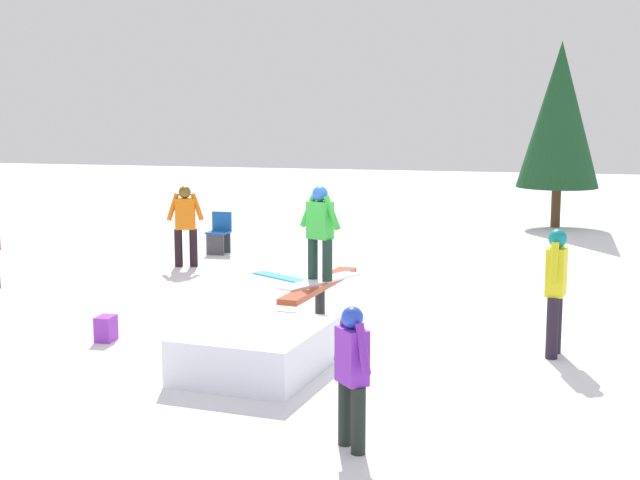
# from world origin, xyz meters

# --- Properties ---
(ground_plane) EXTENTS (60.00, 60.00, 0.00)m
(ground_plane) POSITION_xyz_m (0.00, 0.00, 0.00)
(ground_plane) COLOR white
(rail_feature) EXTENTS (2.49, 0.56, 0.69)m
(rail_feature) POSITION_xyz_m (0.00, 0.00, 0.59)
(rail_feature) COLOR black
(rail_feature) RESTS_ON ground
(snow_kicker_ramp) EXTENTS (1.96, 1.70, 0.55)m
(snow_kicker_ramp) POSITION_xyz_m (-2.18, 0.25, 0.27)
(snow_kicker_ramp) COLOR white
(snow_kicker_ramp) RESTS_ON ground
(main_rider_on_rail) EXTENTS (1.50, 0.92, 1.36)m
(main_rider_on_rail) POSITION_xyz_m (0.00, 0.00, 1.35)
(main_rider_on_rail) COLOR white
(main_rider_on_rail) RESTS_ON rail_feature
(bystander_purple) EXTENTS (0.52, 0.47, 1.36)m
(bystander_purple) POSITION_xyz_m (-4.23, -1.35, 0.76)
(bystander_purple) COLOR black
(bystander_purple) RESTS_ON ground
(bystander_yellow) EXTENTS (0.67, 0.28, 1.63)m
(bystander_yellow) POSITION_xyz_m (-0.58, -3.21, 0.92)
(bystander_yellow) COLOR #251C29
(bystander_yellow) RESTS_ON ground
(bystander_orange) EXTENTS (0.33, 0.72, 1.59)m
(bystander_orange) POSITION_xyz_m (4.13, 3.73, 0.89)
(bystander_orange) COLOR black
(bystander_orange) RESTS_ON ground
(loose_snowboard_cyan) EXTENTS (0.93, 1.24, 0.02)m
(loose_snowboard_cyan) POSITION_xyz_m (3.49, 1.61, 0.01)
(loose_snowboard_cyan) COLOR #2FADD1
(loose_snowboard_cyan) RESTS_ON ground
(folding_chair) EXTENTS (0.46, 0.46, 0.88)m
(folding_chair) POSITION_xyz_m (5.75, 3.63, 0.41)
(folding_chair) COLOR #3F3F44
(folding_chair) RESTS_ON ground
(backpack_on_snow) EXTENTS (0.31, 0.23, 0.34)m
(backpack_on_snow) POSITION_xyz_m (-1.30, 2.66, 0.17)
(backpack_on_snow) COLOR purple
(backpack_on_snow) RESTS_ON ground
(pine_tree_near) EXTENTS (2.08, 2.08, 4.73)m
(pine_tree_near) POSITION_xyz_m (11.66, -3.40, 2.87)
(pine_tree_near) COLOR #4C331E
(pine_tree_near) RESTS_ON ground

